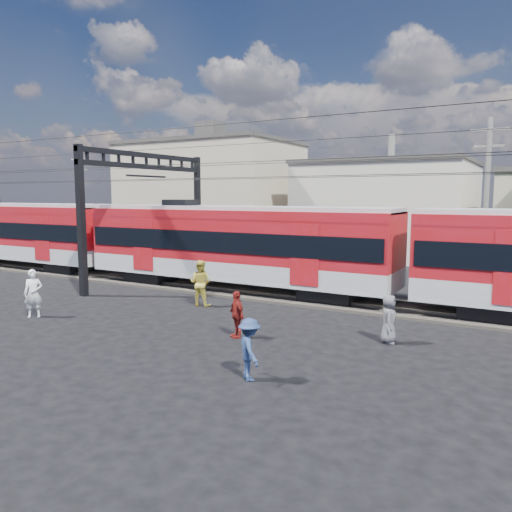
# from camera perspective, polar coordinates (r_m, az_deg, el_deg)

# --- Properties ---
(ground) EXTENTS (120.00, 120.00, 0.00)m
(ground) POSITION_cam_1_polar(r_m,az_deg,el_deg) (15.78, -4.23, -10.34)
(ground) COLOR black
(ground) RESTS_ON ground
(track_bed) EXTENTS (70.00, 3.40, 0.12)m
(track_bed) POSITION_cam_1_polar(r_m,az_deg,el_deg) (22.63, 7.22, -4.91)
(track_bed) COLOR #2D2823
(track_bed) RESTS_ON ground
(rail_near) EXTENTS (70.00, 0.12, 0.12)m
(rail_near) POSITION_cam_1_polar(r_m,az_deg,el_deg) (21.93, 6.46, -4.96)
(rail_near) COLOR #59544C
(rail_near) RESTS_ON track_bed
(rail_far) EXTENTS (70.00, 0.12, 0.12)m
(rail_far) POSITION_cam_1_polar(r_m,az_deg,el_deg) (23.29, 7.93, -4.28)
(rail_far) COLOR #59544C
(rail_far) RESTS_ON track_bed
(commuter_train) EXTENTS (50.30, 3.08, 4.17)m
(commuter_train) POSITION_cam_1_polar(r_m,az_deg,el_deg) (24.25, -2.21, 1.54)
(commuter_train) COLOR black
(commuter_train) RESTS_ON ground
(catenary) EXTENTS (70.00, 9.30, 7.52)m
(catenary) POSITION_cam_1_polar(r_m,az_deg,el_deg) (26.69, -10.18, 7.80)
(catenary) COLOR black
(catenary) RESTS_ON ground
(building_west) EXTENTS (14.28, 10.20, 9.30)m
(building_west) POSITION_cam_1_polar(r_m,az_deg,el_deg) (44.48, -5.14, 6.87)
(building_west) COLOR tan
(building_west) RESTS_ON ground
(building_midwest) EXTENTS (12.24, 12.24, 7.30)m
(building_midwest) POSITION_cam_1_polar(r_m,az_deg,el_deg) (40.85, 15.03, 5.26)
(building_midwest) COLOR #B8B0A1
(building_midwest) RESTS_ON ground
(utility_pole_mid) EXTENTS (1.80, 0.24, 8.50)m
(utility_pole_mid) POSITION_cam_1_polar(r_m,az_deg,el_deg) (27.58, 24.83, 5.99)
(utility_pole_mid) COLOR slate
(utility_pole_mid) RESTS_ON ground
(utility_pole_west) EXTENTS (1.80, 0.24, 8.00)m
(utility_pole_west) POSITION_cam_1_polar(r_m,az_deg,el_deg) (40.36, -19.31, 5.97)
(utility_pole_west) COLOR slate
(utility_pole_west) RESTS_ON ground
(pedestrian_a) EXTENTS (0.80, 0.79, 1.86)m
(pedestrian_a) POSITION_cam_1_polar(r_m,az_deg,el_deg) (21.11, -24.10, -3.92)
(pedestrian_a) COLOR silver
(pedestrian_a) RESTS_ON ground
(pedestrian_b) EXTENTS (1.06, 0.89, 1.96)m
(pedestrian_b) POSITION_cam_1_polar(r_m,az_deg,el_deg) (21.36, -6.38, -3.08)
(pedestrian_b) COLOR gold
(pedestrian_b) RESTS_ON ground
(pedestrian_c) EXTENTS (1.16, 1.14, 1.60)m
(pedestrian_c) POSITION_cam_1_polar(r_m,az_deg,el_deg) (12.87, -0.74, -10.61)
(pedestrian_c) COLOR navy
(pedestrian_c) RESTS_ON ground
(pedestrian_d) EXTENTS (0.98, 0.83, 1.57)m
(pedestrian_d) POSITION_cam_1_polar(r_m,az_deg,el_deg) (16.58, -2.23, -6.67)
(pedestrian_d) COLOR maroon
(pedestrian_d) RESTS_ON ground
(pedestrian_e) EXTENTS (0.67, 0.86, 1.55)m
(pedestrian_e) POSITION_cam_1_polar(r_m,az_deg,el_deg) (16.51, 14.93, -6.99)
(pedestrian_e) COLOR #545459
(pedestrian_e) RESTS_ON ground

